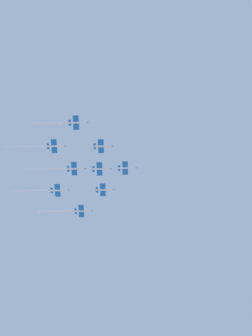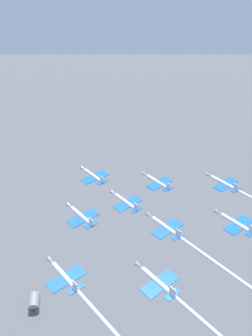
{
  "view_description": "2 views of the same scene",
  "coord_description": "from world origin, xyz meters",
  "px_view_note": "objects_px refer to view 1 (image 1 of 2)",
  "views": [
    {
      "loc": [
        37.58,
        -57.2,
        3.11
      ],
      "look_at": [
        -10.05,
        -19.89,
        203.84
      ],
      "focal_mm": 37.07,
      "sensor_mm": 36.0,
      "label": 1
    },
    {
      "loc": [
        -98.01,
        -46.46,
        264.8
      ],
      "look_at": [
        -14.06,
        -30.72,
        210.65
      ],
      "focal_mm": 38.02,
      "sensor_mm": 36.0,
      "label": 2
    }
  ],
  "objects_px": {
    "jet_starboard_inner": "(102,146)",
    "jet_starboard_trail": "(47,191)",
    "jet_port_trail": "(62,169)",
    "jet_tail_end": "(43,146)",
    "jet_center_rear": "(67,123)",
    "jet_port_inner": "(104,190)",
    "jet_starboard_outer": "(71,211)",
    "jet_port_outer": "(101,169)",
    "jet_lead": "(126,168)"
  },
  "relations": [
    {
      "from": "jet_tail_end",
      "to": "jet_starboard_trail",
      "type": "bearing_deg",
      "value": 179.27
    },
    {
      "from": "jet_starboard_inner",
      "to": "jet_center_rear",
      "type": "distance_m",
      "value": 24.47
    },
    {
      "from": "jet_starboard_inner",
      "to": "jet_port_outer",
      "type": "relative_size",
      "value": 1.0
    },
    {
      "from": "jet_starboard_inner",
      "to": "jet_tail_end",
      "type": "distance_m",
      "value": 35.66
    },
    {
      "from": "jet_starboard_inner",
      "to": "jet_port_inner",
      "type": "bearing_deg",
      "value": 180.0
    },
    {
      "from": "jet_starboard_outer",
      "to": "jet_starboard_trail",
      "type": "distance_m",
      "value": 19.91
    },
    {
      "from": "jet_port_outer",
      "to": "jet_tail_end",
      "type": "bearing_deg",
      "value": -67.65
    },
    {
      "from": "jet_starboard_trail",
      "to": "jet_port_trail",
      "type": "bearing_deg",
      "value": 35.8
    },
    {
      "from": "jet_starboard_inner",
      "to": "jet_starboard_trail",
      "type": "distance_m",
      "value": 45.12
    },
    {
      "from": "jet_port_outer",
      "to": "jet_port_trail",
      "type": "height_order",
      "value": "jet_port_trail"
    },
    {
      "from": "jet_tail_end",
      "to": "jet_center_rear",
      "type": "bearing_deg",
      "value": 47.94
    },
    {
      "from": "jet_port_outer",
      "to": "jet_center_rear",
      "type": "relative_size",
      "value": 0.41
    },
    {
      "from": "jet_port_trail",
      "to": "jet_tail_end",
      "type": "bearing_deg",
      "value": -36.74
    },
    {
      "from": "jet_lead",
      "to": "jet_starboard_inner",
      "type": "height_order",
      "value": "jet_lead"
    },
    {
      "from": "jet_starboard_outer",
      "to": "jet_lead",
      "type": "bearing_deg",
      "value": 51.38
    },
    {
      "from": "jet_lead",
      "to": "jet_starboard_outer",
      "type": "height_order",
      "value": "jet_starboard_outer"
    },
    {
      "from": "jet_starboard_outer",
      "to": "jet_starboard_inner",
      "type": "bearing_deg",
      "value": 26.62
    },
    {
      "from": "jet_port_trail",
      "to": "jet_starboard_outer",
      "type": "bearing_deg",
      "value": 171.96
    },
    {
      "from": "jet_starboard_trail",
      "to": "jet_tail_end",
      "type": "bearing_deg",
      "value": -0.73
    },
    {
      "from": "jet_center_rear",
      "to": "jet_port_trail",
      "type": "relative_size",
      "value": 0.85
    },
    {
      "from": "jet_starboard_outer",
      "to": "jet_center_rear",
      "type": "relative_size",
      "value": 1.09
    },
    {
      "from": "jet_lead",
      "to": "jet_port_trail",
      "type": "height_order",
      "value": "jet_port_trail"
    },
    {
      "from": "jet_starboard_outer",
      "to": "jet_port_inner",
      "type": "bearing_deg",
      "value": 56.37
    },
    {
      "from": "jet_starboard_inner",
      "to": "jet_center_rear",
      "type": "xyz_separation_m",
      "value": [
        -1.67,
        -24.4,
        0.79
      ]
    },
    {
      "from": "jet_lead",
      "to": "jet_port_inner",
      "type": "xyz_separation_m",
      "value": [
        -19.77,
        -2.08,
        0.55
      ]
    },
    {
      "from": "jet_starboard_inner",
      "to": "jet_tail_end",
      "type": "xyz_separation_m",
      "value": [
        -22.39,
        -27.66,
        2.15
      ]
    },
    {
      "from": "jet_port_outer",
      "to": "jet_center_rear",
      "type": "height_order",
      "value": "jet_center_rear"
    },
    {
      "from": "jet_starboard_trail",
      "to": "jet_starboard_inner",
      "type": "bearing_deg",
      "value": 51.42
    },
    {
      "from": "jet_port_outer",
      "to": "jet_tail_end",
      "type": "relative_size",
      "value": 0.36
    },
    {
      "from": "jet_port_inner",
      "to": "jet_starboard_outer",
      "type": "bearing_deg",
      "value": -123.63
    },
    {
      "from": "jet_center_rear",
      "to": "jet_port_trail",
      "type": "bearing_deg",
      "value": -169.74
    },
    {
      "from": "jet_port_inner",
      "to": "jet_starboard_trail",
      "type": "xyz_separation_m",
      "value": [
        -22.17,
        -27.39,
        0.26
      ]
    },
    {
      "from": "jet_center_rear",
      "to": "jet_tail_end",
      "type": "relative_size",
      "value": 0.89
    },
    {
      "from": "jet_starboard_inner",
      "to": "jet_tail_end",
      "type": "bearing_deg",
      "value": -90.0
    },
    {
      "from": "jet_starboard_inner",
      "to": "jet_port_trail",
      "type": "height_order",
      "value": "jet_port_trail"
    },
    {
      "from": "jet_lead",
      "to": "jet_starboard_inner",
      "type": "bearing_deg",
      "value": -45.0
    },
    {
      "from": "jet_port_inner",
      "to": "jet_port_trail",
      "type": "bearing_deg",
      "value": -60.75
    },
    {
      "from": "jet_port_inner",
      "to": "jet_starboard_trail",
      "type": "relative_size",
      "value": 0.37
    },
    {
      "from": "jet_lead",
      "to": "jet_starboard_inner",
      "type": "relative_size",
      "value": 1.0
    },
    {
      "from": "jet_port_inner",
      "to": "jet_center_rear",
      "type": "height_order",
      "value": "jet_port_inner"
    },
    {
      "from": "jet_lead",
      "to": "jet_port_trail",
      "type": "relative_size",
      "value": 0.35
    },
    {
      "from": "jet_port_trail",
      "to": "jet_tail_end",
      "type": "relative_size",
      "value": 1.05
    },
    {
      "from": "jet_port_outer",
      "to": "jet_tail_end",
      "type": "distance_m",
      "value": 37.01
    },
    {
      "from": "jet_port_outer",
      "to": "jet_port_trail",
      "type": "bearing_deg",
      "value": -90.0
    },
    {
      "from": "jet_port_trail",
      "to": "jet_starboard_inner",
      "type": "bearing_deg",
      "value": 60.75
    },
    {
      "from": "jet_tail_end",
      "to": "jet_port_trail",
      "type": "bearing_deg",
      "value": 143.26
    },
    {
      "from": "jet_port_trail",
      "to": "jet_port_inner",
      "type": "bearing_deg",
      "value": 119.25
    },
    {
      "from": "jet_port_outer",
      "to": "jet_tail_end",
      "type": "xyz_separation_m",
      "value": [
        -10.58,
        -35.41,
        1.95
      ]
    },
    {
      "from": "jet_starboard_outer",
      "to": "jet_starboard_trail",
      "type": "relative_size",
      "value": 1.0
    },
    {
      "from": "jet_lead",
      "to": "jet_port_outer",
      "type": "height_order",
      "value": "jet_lead"
    }
  ]
}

